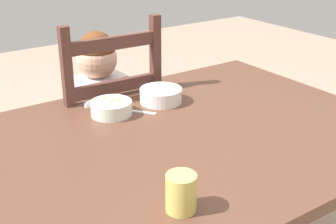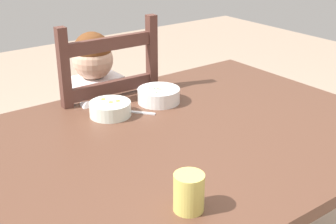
{
  "view_description": "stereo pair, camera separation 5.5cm",
  "coord_description": "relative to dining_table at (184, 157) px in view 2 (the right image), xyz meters",
  "views": [
    {
      "loc": [
        -0.82,
        -1.1,
        1.4
      ],
      "look_at": [
        -0.01,
        0.08,
        0.79
      ],
      "focal_mm": 49.33,
      "sensor_mm": 36.0,
      "label": 1
    },
    {
      "loc": [
        -0.87,
        -1.07,
        1.4
      ],
      "look_at": [
        -0.01,
        0.08,
        0.79
      ],
      "focal_mm": 49.33,
      "sensor_mm": 36.0,
      "label": 2
    }
  ],
  "objects": [
    {
      "name": "dining_table",
      "position": [
        0.0,
        0.0,
        0.0
      ],
      "size": [
        1.42,
        1.05,
        0.74
      ],
      "color": "brown",
      "rests_on": "ground"
    },
    {
      "name": "dining_chair",
      "position": [
        -0.02,
        0.57,
        -0.17
      ],
      "size": [
        0.43,
        0.43,
        1.04
      ],
      "color": "#512E26",
      "rests_on": "ground"
    },
    {
      "name": "child_figure",
      "position": [
        -0.02,
        0.57,
        -0.01
      ],
      "size": [
        0.32,
        0.31,
        0.97
      ],
      "color": "white",
      "rests_on": "ground"
    },
    {
      "name": "bowl_of_peas",
      "position": [
        0.09,
        0.27,
        0.12
      ],
      "size": [
        0.16,
        0.16,
        0.06
      ],
      "color": "white",
      "rests_on": "dining_table"
    },
    {
      "name": "bowl_of_carrots",
      "position": [
        -0.12,
        0.27,
        0.12
      ],
      "size": [
        0.15,
        0.15,
        0.05
      ],
      "color": "white",
      "rests_on": "dining_table"
    },
    {
      "name": "spoon",
      "position": [
        -0.05,
        0.26,
        0.09
      ],
      "size": [
        0.1,
        0.12,
        0.01
      ],
      "color": "silver",
      "rests_on": "dining_table"
    },
    {
      "name": "drinking_cup",
      "position": [
        -0.26,
        -0.34,
        0.14
      ],
      "size": [
        0.08,
        0.08,
        0.1
      ],
      "primitive_type": "cylinder",
      "color": "#DACC61",
      "rests_on": "dining_table"
    }
  ]
}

